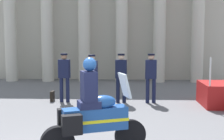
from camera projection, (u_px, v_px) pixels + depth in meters
colonnade_backdrop at (104, 15)px, 15.89m from camera, size 12.92×1.46×6.30m
officer_in_row_0 at (64, 73)px, 10.66m from camera, size 0.41×0.27×1.72m
officer_in_row_1 at (92, 74)px, 10.71m from camera, size 0.41×0.27×1.67m
officer_in_row_2 at (121, 74)px, 10.55m from camera, size 0.41×0.27×1.71m
officer_in_row_3 at (151, 74)px, 10.51m from camera, size 0.41×0.27×1.71m
motorcycle_with_rider at (92, 115)px, 5.82m from camera, size 2.00×0.99×1.90m
briefcase_on_ground at (52, 96)px, 10.89m from camera, size 0.10×0.32×0.36m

